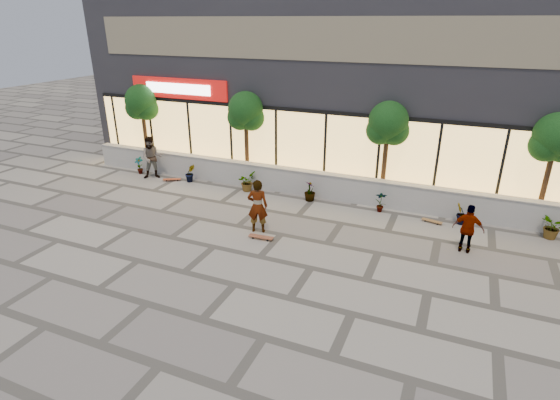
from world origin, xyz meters
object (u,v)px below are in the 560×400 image
at_px(tree_west, 142,104).
at_px(tree_midwest, 246,113).
at_px(skateboard_right_near, 432,221).
at_px(skater_center, 258,206).
at_px(skater_right_near, 468,229).
at_px(tree_east, 556,141).
at_px(skateboard_center, 261,237).
at_px(tree_mideast, 388,126).
at_px(skater_left, 152,158).
at_px(skateboard_left, 172,179).

bearing_deg(tree_west, tree_midwest, 0.00).
xyz_separation_m(tree_midwest, skateboard_right_near, (8.09, -1.50, -2.91)).
bearing_deg(skater_center, tree_west, -46.64).
distance_m(tree_midwest, skater_right_near, 10.03).
xyz_separation_m(tree_west, tree_east, (17.00, 0.00, 0.00)).
bearing_deg(tree_east, skateboard_center, -149.41).
height_order(tree_east, skateboard_center, tree_east).
relative_size(tree_east, skateboard_center, 4.63).
height_order(skater_center, skater_right_near, skater_center).
height_order(tree_midwest, skateboard_right_near, tree_midwest).
distance_m(tree_midwest, tree_mideast, 6.00).
height_order(tree_midwest, skater_right_near, tree_midwest).
distance_m(skateboard_center, skateboard_right_near, 6.16).
height_order(skater_left, skateboard_center, skater_left).
relative_size(skater_right_near, skateboard_center, 1.85).
distance_m(tree_east, skater_right_near, 4.57).
bearing_deg(tree_east, skater_right_near, -124.80).
xyz_separation_m(tree_mideast, skater_left, (-10.02, -1.48, -2.03)).
distance_m(tree_midwest, skateboard_left, 4.46).
distance_m(tree_mideast, skater_right_near, 5.10).
bearing_deg(tree_west, skateboard_center, -30.40).
bearing_deg(skater_right_near, skateboard_right_near, -52.24).
bearing_deg(tree_midwest, skateboard_left, -153.65).
distance_m(tree_mideast, skateboard_right_near, 3.89).
bearing_deg(skateboard_left, tree_mideast, -18.74).
bearing_deg(skateboard_right_near, skater_right_near, -45.63).
bearing_deg(tree_west, skateboard_left, -31.26).
height_order(skater_center, skater_left, skater_left).
bearing_deg(skateboard_right_near, tree_west, -174.12).
xyz_separation_m(tree_midwest, skater_right_near, (9.22, -3.28, -2.20)).
relative_size(skateboard_center, skateboard_left, 1.08).
distance_m(skater_center, skateboard_left, 6.51).
relative_size(tree_midwest, skater_right_near, 2.50).
xyz_separation_m(tree_midwest, tree_east, (11.50, 0.00, 0.00)).
relative_size(skater_left, skateboard_left, 2.44).
bearing_deg(tree_east, skater_left, -174.55).
bearing_deg(tree_west, tree_east, 0.00).
height_order(tree_west, tree_mideast, same).
xyz_separation_m(tree_mideast, skater_center, (-3.31, -4.51, -2.06)).
xyz_separation_m(tree_midwest, skater_center, (2.69, -4.51, -2.06)).
relative_size(tree_midwest, skater_center, 2.11).
xyz_separation_m(skater_center, skater_right_near, (6.53, 1.22, -0.14)).
relative_size(tree_mideast, skater_left, 2.04).
height_order(tree_mideast, skater_right_near, tree_mideast).
relative_size(tree_west, skateboard_right_near, 5.31).
bearing_deg(skateboard_center, skater_right_near, 11.71).
height_order(tree_east, skateboard_left, tree_east).
bearing_deg(skater_left, tree_mideast, -23.85).
xyz_separation_m(skater_center, skater_left, (-6.70, 3.03, 0.03)).
distance_m(skater_left, skateboard_left, 1.32).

